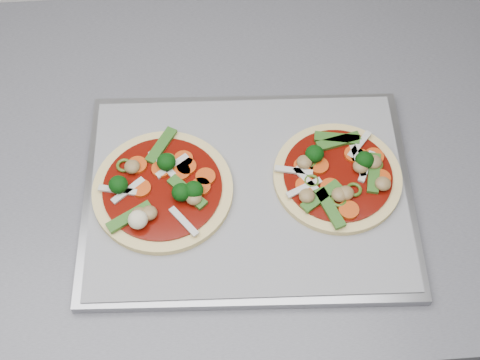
{
  "coord_description": "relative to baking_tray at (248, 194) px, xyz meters",
  "views": [
    {
      "loc": [
        0.35,
        0.8,
        1.63
      ],
      "look_at": [
        0.39,
        1.23,
        0.93
      ],
      "focal_mm": 50.0,
      "sensor_mm": 36.0,
      "label": 1
    }
  ],
  "objects": [
    {
      "name": "baking_tray",
      "position": [
        0.0,
        0.0,
        0.0
      ],
      "size": [
        0.43,
        0.32,
        0.01
      ],
      "primitive_type": "cube",
      "rotation": [
        0.0,
        0.0,
        -0.05
      ],
      "color": "gray",
      "rests_on": "countertop"
    },
    {
      "name": "pizza_right",
      "position": [
        0.11,
        0.01,
        0.02
      ],
      "size": [
        0.18,
        0.18,
        0.03
      ],
      "rotation": [
        0.0,
        0.0,
        0.09
      ],
      "color": "#E3C77D",
      "rests_on": "parchment"
    },
    {
      "name": "base_cabinet",
      "position": [
        -0.4,
        0.08,
        -0.48
      ],
      "size": [
        3.6,
        0.6,
        0.86
      ],
      "primitive_type": "cube",
      "color": "#BCBBB9",
      "rests_on": "ground"
    },
    {
      "name": "pizza_left",
      "position": [
        -0.11,
        0.0,
        0.02
      ],
      "size": [
        0.22,
        0.22,
        0.03
      ],
      "rotation": [
        0.0,
        0.0,
        -0.27
      ],
      "color": "#E3C77D",
      "rests_on": "parchment"
    },
    {
      "name": "parchment",
      "position": [
        0.0,
        0.0,
        0.01
      ],
      "size": [
        0.4,
        0.3,
        0.0
      ],
      "primitive_type": "cube",
      "rotation": [
        0.0,
        0.0,
        -0.04
      ],
      "color": "gray",
      "rests_on": "baking_tray"
    }
  ]
}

